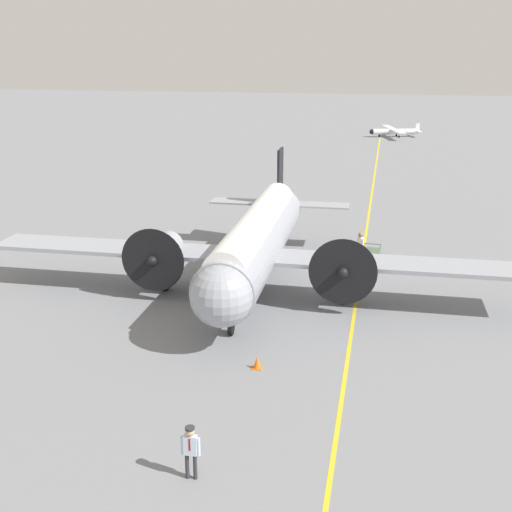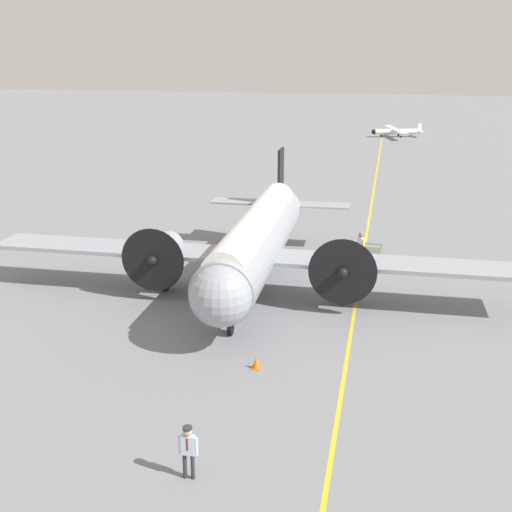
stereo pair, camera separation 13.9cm
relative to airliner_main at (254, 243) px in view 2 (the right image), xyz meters
The scene contains 11 objects.
ground_plane 2.65m from the airliner_main, behind, with size 300.00×300.00×0.00m, color slate.
apron_line_eastwest 5.81m from the airliner_main, 95.10° to the left, with size 120.00×0.16×0.01m.
apron_line_northsouth 5.51m from the airliner_main, behind, with size 0.16×120.00×0.01m.
airliner_main is the anchor object (origin of this frame).
crew_foreground 15.11m from the airliner_main, ahead, with size 0.29×0.58×1.70m.
passenger_boarding 7.95m from the airliner_main, 139.90° to the left, with size 0.51×0.40×1.77m.
suitcase_near_door 7.33m from the airliner_main, 149.62° to the left, with size 0.34×0.18×0.50m.
suitcase_upright_spare 6.85m from the airliner_main, 153.62° to the left, with size 0.39×0.13×0.60m.
baggage_cart 9.35m from the airliner_main, 141.34° to the left, with size 1.82×1.10×0.56m.
light_aircraft_distant 63.02m from the airliner_main, behind, with size 9.48×7.21×1.87m.
traffic_cone 8.58m from the airliner_main, 12.43° to the left, with size 0.38×0.38×0.50m.
Camera 2 is at (30.38, 6.33, 11.85)m, focal length 45.00 mm.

